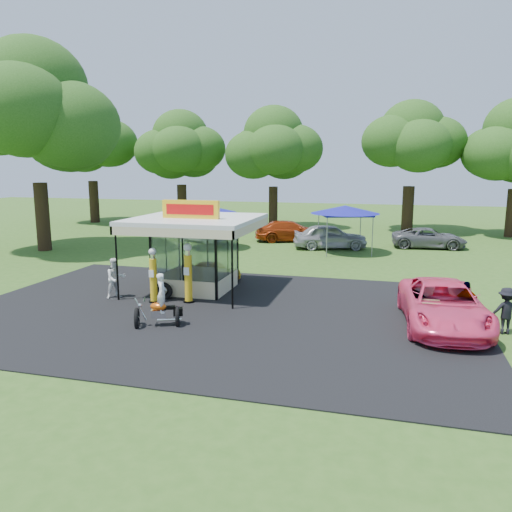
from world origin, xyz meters
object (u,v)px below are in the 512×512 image
(spectator_east_a, at_px, (506,311))
(bg_car_c, at_px, (330,236))
(a_frame_sign, at_px, (430,317))
(kiosk_car, at_px, (213,270))
(spectator_west, at_px, (116,278))
(spectator_east_b, at_px, (466,304))
(bg_car_a, at_px, (200,233))
(tent_east, at_px, (345,210))
(gas_station_kiosk, at_px, (196,252))
(bg_car_d, at_px, (429,238))
(gas_pump_left, at_px, (153,277))
(bg_car_b, at_px, (290,231))
(gas_pump_right, at_px, (188,275))
(tent_west, at_px, (205,209))
(pink_sedan, at_px, (443,305))
(motorcycle, at_px, (160,305))

(spectator_east_a, relative_size, bg_car_c, 0.32)
(a_frame_sign, relative_size, kiosk_car, 0.40)
(spectator_west, bearing_deg, kiosk_car, 7.49)
(spectator_east_b, relative_size, bg_car_a, 0.40)
(spectator_east_b, bearing_deg, tent_east, -78.56)
(kiosk_car, bearing_deg, bg_car_c, -22.17)
(kiosk_car, distance_m, bg_car_a, 12.85)
(gas_station_kiosk, relative_size, bg_car_d, 1.08)
(gas_pump_left, xyz_separation_m, bg_car_c, (5.43, 15.75, -0.27))
(bg_car_a, xyz_separation_m, bg_car_b, (6.49, 2.04, 0.10))
(gas_pump_left, height_order, bg_car_d, gas_pump_left)
(a_frame_sign, distance_m, spectator_east_a, 2.56)
(gas_pump_right, height_order, spectator_east_b, gas_pump_right)
(spectator_west, height_order, spectator_east_a, spectator_west)
(gas_pump_right, relative_size, tent_east, 0.57)
(gas_station_kiosk, bearing_deg, tent_west, 108.75)
(gas_pump_right, relative_size, bg_car_c, 0.51)
(a_frame_sign, xyz_separation_m, spectator_east_a, (2.48, 0.63, 0.24))
(kiosk_car, bearing_deg, bg_car_a, 24.38)
(bg_car_b, height_order, tent_west, tent_west)
(pink_sedan, xyz_separation_m, bg_car_b, (-9.23, 18.61, -0.03))
(spectator_west, xyz_separation_m, spectator_east_a, (15.26, -0.64, -0.08))
(gas_pump_left, xyz_separation_m, spectator_east_b, (12.14, 0.09, -0.30))
(gas_pump_right, distance_m, tent_west, 14.06)
(spectator_east_a, relative_size, tent_east, 0.36)
(spectator_west, distance_m, bg_car_d, 22.49)
(gas_station_kiosk, height_order, bg_car_d, gas_station_kiosk)
(gas_station_kiosk, bearing_deg, spectator_east_b, -11.99)
(gas_pump_left, height_order, pink_sedan, gas_pump_left)
(tent_west, xyz_separation_m, tent_east, (9.40, 0.71, 0.11))
(bg_car_b, bearing_deg, gas_pump_right, 158.06)
(gas_pump_right, bearing_deg, tent_east, 69.96)
(gas_pump_left, distance_m, spectator_east_a, 13.35)
(kiosk_car, relative_size, pink_sedan, 0.48)
(bg_car_b, distance_m, bg_car_c, 4.26)
(gas_pump_left, distance_m, bg_car_a, 16.96)
(bg_car_b, bearing_deg, spectator_east_b, -171.01)
(spectator_east_b, relative_size, bg_car_b, 0.31)
(bg_car_c, bearing_deg, spectator_east_a, -169.09)
(kiosk_car, height_order, spectator_west, spectator_west)
(gas_pump_right, bearing_deg, spectator_east_b, -1.52)
(gas_station_kiosk, height_order, spectator_west, gas_station_kiosk)
(motorcycle, relative_size, pink_sedan, 0.35)
(tent_west, bearing_deg, a_frame_sign, -46.88)
(gas_pump_right, xyz_separation_m, a_frame_sign, (9.46, -1.37, -0.64))
(gas_pump_right, relative_size, kiosk_car, 0.90)
(gas_pump_left, bearing_deg, pink_sedan, -0.97)
(gas_pump_right, xyz_separation_m, tent_east, (5.11, 14.01, 1.60))
(kiosk_car, height_order, bg_car_c, bg_car_c)
(kiosk_car, relative_size, tent_west, 0.66)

